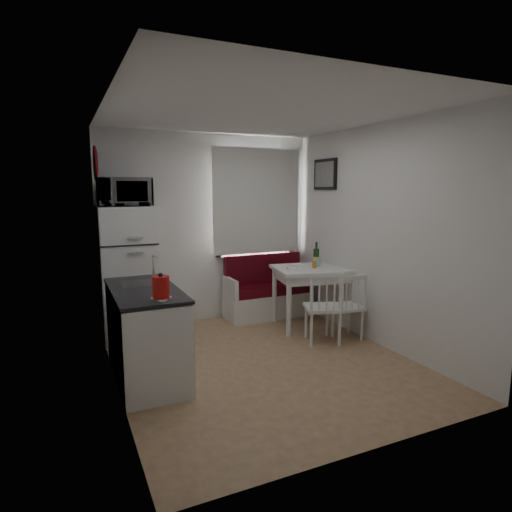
{
  "coord_description": "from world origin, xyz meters",
  "views": [
    {
      "loc": [
        -1.9,
        -3.95,
        1.84
      ],
      "look_at": [
        0.15,
        0.5,
        1.08
      ],
      "focal_mm": 30.0,
      "sensor_mm": 36.0,
      "label": 1
    }
  ],
  "objects_px": {
    "chair_left": "(327,300)",
    "kettle": "(161,287)",
    "wine_bottle": "(316,254)",
    "kitchen_counter": "(146,332)",
    "dining_table": "(315,274)",
    "chair_right": "(349,300)",
    "bench": "(267,296)",
    "microwave": "(124,192)",
    "fridge": "(128,273)"
  },
  "relations": [
    {
      "from": "chair_left",
      "to": "kettle",
      "type": "distance_m",
      "value": 2.2
    },
    {
      "from": "chair_left",
      "to": "wine_bottle",
      "type": "distance_m",
      "value": 0.93
    },
    {
      "from": "kitchen_counter",
      "to": "dining_table",
      "type": "bearing_deg",
      "value": 15.74
    },
    {
      "from": "chair_right",
      "to": "kitchen_counter",
      "type": "bearing_deg",
      "value": -174.99
    },
    {
      "from": "kitchen_counter",
      "to": "dining_table",
      "type": "relative_size",
      "value": 1.1
    },
    {
      "from": "bench",
      "to": "wine_bottle",
      "type": "relative_size",
      "value": 3.88
    },
    {
      "from": "chair_left",
      "to": "kettle",
      "type": "xyz_separation_m",
      "value": [
        -2.08,
        -0.54,
        0.47
      ]
    },
    {
      "from": "kitchen_counter",
      "to": "microwave",
      "type": "bearing_deg",
      "value": 89.06
    },
    {
      "from": "chair_left",
      "to": "kettle",
      "type": "relative_size",
      "value": 2.27
    },
    {
      "from": "kettle",
      "to": "dining_table",
      "type": "bearing_deg",
      "value": 27.38
    },
    {
      "from": "bench",
      "to": "kettle",
      "type": "xyz_separation_m",
      "value": [
        -1.95,
        -1.89,
        0.72
      ]
    },
    {
      "from": "bench",
      "to": "dining_table",
      "type": "xyz_separation_m",
      "value": [
        0.38,
        -0.68,
        0.42
      ]
    },
    {
      "from": "kettle",
      "to": "microwave",
      "type": "bearing_deg",
      "value": 90.99
    },
    {
      "from": "chair_left",
      "to": "fridge",
      "type": "height_order",
      "value": "fridge"
    },
    {
      "from": "microwave",
      "to": "chair_right",
      "type": "bearing_deg",
      "value": -25.9
    },
    {
      "from": "chair_left",
      "to": "fridge",
      "type": "relative_size",
      "value": 0.32
    },
    {
      "from": "chair_right",
      "to": "microwave",
      "type": "relative_size",
      "value": 0.73
    },
    {
      "from": "bench",
      "to": "microwave",
      "type": "height_order",
      "value": "microwave"
    },
    {
      "from": "kitchen_counter",
      "to": "chair_right",
      "type": "xyz_separation_m",
      "value": [
        2.45,
        0.01,
        0.06
      ]
    },
    {
      "from": "kitchen_counter",
      "to": "chair_right",
      "type": "bearing_deg",
      "value": 0.34
    },
    {
      "from": "wine_bottle",
      "to": "bench",
      "type": "bearing_deg",
      "value": 127.76
    },
    {
      "from": "chair_right",
      "to": "microwave",
      "type": "distance_m",
      "value": 3.0
    },
    {
      "from": "dining_table",
      "to": "fridge",
      "type": "distance_m",
      "value": 2.43
    },
    {
      "from": "kitchen_counter",
      "to": "chair_left",
      "type": "xyz_separation_m",
      "value": [
        2.13,
        0.01,
        0.1
      ]
    },
    {
      "from": "chair_right",
      "to": "microwave",
      "type": "bearing_deg",
      "value": 158.78
    },
    {
      "from": "bench",
      "to": "kettle",
      "type": "bearing_deg",
      "value": -135.88
    },
    {
      "from": "bench",
      "to": "microwave",
      "type": "xyz_separation_m",
      "value": [
        -1.98,
        -0.16,
        1.51
      ]
    },
    {
      "from": "bench",
      "to": "chair_right",
      "type": "height_order",
      "value": "bench"
    },
    {
      "from": "kitchen_counter",
      "to": "wine_bottle",
      "type": "xyz_separation_m",
      "value": [
        2.45,
        0.77,
        0.52
      ]
    },
    {
      "from": "dining_table",
      "to": "microwave",
      "type": "height_order",
      "value": "microwave"
    },
    {
      "from": "microwave",
      "to": "kettle",
      "type": "bearing_deg",
      "value": -89.01
    },
    {
      "from": "chair_left",
      "to": "wine_bottle",
      "type": "xyz_separation_m",
      "value": [
        0.32,
        0.76,
        0.43
      ]
    },
    {
      "from": "kitchen_counter",
      "to": "bench",
      "type": "bearing_deg",
      "value": 34.12
    },
    {
      "from": "dining_table",
      "to": "chair_right",
      "type": "distance_m",
      "value": 0.69
    },
    {
      "from": "kitchen_counter",
      "to": "chair_left",
      "type": "height_order",
      "value": "kitchen_counter"
    },
    {
      "from": "dining_table",
      "to": "chair_left",
      "type": "height_order",
      "value": "chair_left"
    },
    {
      "from": "bench",
      "to": "microwave",
      "type": "distance_m",
      "value": 2.5
    },
    {
      "from": "dining_table",
      "to": "chair_right",
      "type": "relative_size",
      "value": 2.7
    },
    {
      "from": "bench",
      "to": "wine_bottle",
      "type": "bearing_deg",
      "value": -52.24
    },
    {
      "from": "bench",
      "to": "microwave",
      "type": "relative_size",
      "value": 2.08
    },
    {
      "from": "chair_right",
      "to": "fridge",
      "type": "bearing_deg",
      "value": 157.83
    },
    {
      "from": "kitchen_counter",
      "to": "wine_bottle",
      "type": "bearing_deg",
      "value": 17.45
    },
    {
      "from": "fridge",
      "to": "kettle",
      "type": "distance_m",
      "value": 1.79
    },
    {
      "from": "microwave",
      "to": "kettle",
      "type": "relative_size",
      "value": 2.59
    },
    {
      "from": "kitchen_counter",
      "to": "chair_left",
      "type": "relative_size",
      "value": 2.49
    },
    {
      "from": "chair_right",
      "to": "kettle",
      "type": "distance_m",
      "value": 2.51
    },
    {
      "from": "kitchen_counter",
      "to": "kettle",
      "type": "height_order",
      "value": "kitchen_counter"
    },
    {
      "from": "dining_table",
      "to": "kettle",
      "type": "height_order",
      "value": "kettle"
    },
    {
      "from": "dining_table",
      "to": "wine_bottle",
      "type": "relative_size",
      "value": 3.7
    },
    {
      "from": "kettle",
      "to": "wine_bottle",
      "type": "xyz_separation_m",
      "value": [
        2.4,
        1.31,
        -0.04
      ]
    }
  ]
}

